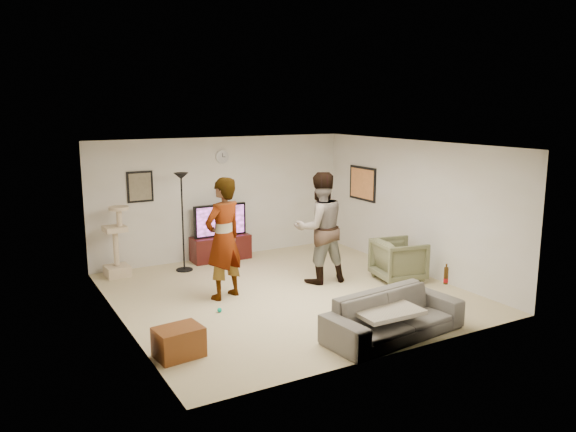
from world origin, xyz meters
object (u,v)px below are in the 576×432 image
tv_stand (221,248)px  sofa (394,315)px  tv (220,220)px  armchair (399,260)px  person_left (224,238)px  side_table (179,342)px  cat_tree (116,241)px  beer_bottle (446,276)px  person_right (320,228)px  floor_lamp (183,222)px

tv_stand → sofa: 4.84m
tv → armchair: size_ratio=1.34×
person_left → side_table: 2.40m
cat_tree → side_table: cat_tree is taller
tv_stand → side_table: size_ratio=2.09×
tv_stand → beer_bottle: beer_bottle is taller
person_right → armchair: person_right is taller
tv_stand → person_left: person_left is taller
person_right → sofa: bearing=86.3°
cat_tree → person_right: 3.78m
floor_lamp → sofa: (1.46, -4.45, -0.64)m
person_left → side_table: person_left is taller
person_left → beer_bottle: person_left is taller
tv_stand → person_left: bearing=-111.1°
tv_stand → beer_bottle: 5.05m
tv_stand → cat_tree: 2.17m
tv_stand → person_left: size_ratio=0.60×
armchair → side_table: armchair is taller
armchair → tv_stand: bearing=48.9°
tv → beer_bottle: 5.03m
beer_bottle → floor_lamp: bearing=118.4°
floor_lamp → person_left: (0.06, -1.83, 0.06)m
cat_tree → sofa: bearing=-60.3°
tv → floor_lamp: (-0.91, -0.36, 0.11)m
floor_lamp → cat_tree: bearing=168.4°
armchair → side_table: bearing=114.2°
tv → beer_bottle: tv is taller
tv_stand → floor_lamp: (-0.91, -0.36, 0.69)m
floor_lamp → sofa: floor_lamp is taller
tv → person_right: 2.44m
person_left → beer_bottle: (2.34, -2.61, -0.28)m
tv_stand → beer_bottle: size_ratio=4.83×
beer_bottle → sofa: bearing=180.0°
armchair → side_table: 4.65m
floor_lamp → cat_tree: floor_lamp is taller
beer_bottle → side_table: size_ratio=0.43×
person_right → beer_bottle: (0.51, -2.57, -0.27)m
tv → person_right: size_ratio=0.56×
person_right → side_table: person_right is taller
floor_lamp → armchair: floor_lamp is taller
person_left → side_table: bearing=31.9°
armchair → side_table: (-4.51, -1.11, -0.18)m
tv → person_right: bearing=-66.3°
cat_tree → person_left: size_ratio=0.66×
armchair → side_table: size_ratio=1.44×
side_table → tv_stand: bearing=60.7°
cat_tree → person_right: bearing=-34.3°
tv_stand → armchair: (2.28, -2.87, 0.13)m
person_right → armchair: bearing=159.8°
floor_lamp → side_table: (-1.32, -3.62, -0.75)m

